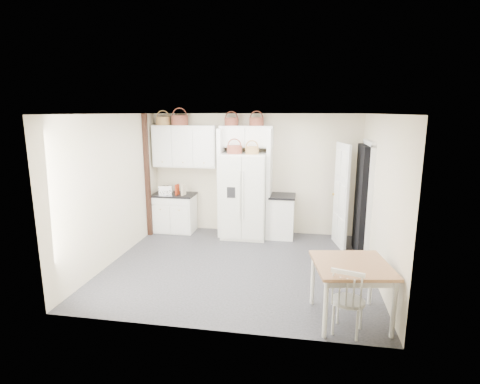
# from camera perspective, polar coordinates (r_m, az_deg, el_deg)

# --- Properties ---
(floor) EXTENTS (4.50, 4.50, 0.00)m
(floor) POSITION_cam_1_polar(r_m,az_deg,el_deg) (6.66, -0.21, -11.18)
(floor) COLOR #272727
(floor) RESTS_ON ground
(ceiling) EXTENTS (4.50, 4.50, 0.00)m
(ceiling) POSITION_cam_1_polar(r_m,az_deg,el_deg) (6.12, -0.23, 11.81)
(ceiling) COLOR white
(ceiling) RESTS_ON wall_back
(wall_back) EXTENTS (4.50, 0.00, 4.50)m
(wall_back) POSITION_cam_1_polar(r_m,az_deg,el_deg) (8.20, 2.19, 2.75)
(wall_back) COLOR beige
(wall_back) RESTS_ON floor
(wall_left) EXTENTS (0.00, 4.00, 4.00)m
(wall_left) POSITION_cam_1_polar(r_m,az_deg,el_deg) (7.00, -18.68, 0.49)
(wall_left) COLOR beige
(wall_left) RESTS_ON floor
(wall_right) EXTENTS (0.00, 4.00, 4.00)m
(wall_right) POSITION_cam_1_polar(r_m,az_deg,el_deg) (6.29, 20.43, -0.90)
(wall_right) COLOR beige
(wall_right) RESTS_ON floor
(refrigerator) EXTENTS (0.93, 0.75, 1.80)m
(refrigerator) POSITION_cam_1_polar(r_m,az_deg,el_deg) (7.91, 0.71, -0.55)
(refrigerator) COLOR white
(refrigerator) RESTS_ON floor
(base_cab_left) EXTENTS (0.88, 0.56, 0.82)m
(base_cab_left) POSITION_cam_1_polar(r_m,az_deg,el_deg) (8.51, -9.92, -3.21)
(base_cab_left) COLOR white
(base_cab_left) RESTS_ON floor
(base_cab_right) EXTENTS (0.50, 0.60, 0.88)m
(base_cab_right) POSITION_cam_1_polar(r_m,az_deg,el_deg) (8.04, 6.41, -3.80)
(base_cab_right) COLOR white
(base_cab_right) RESTS_ON floor
(dining_table) EXTENTS (1.06, 1.06, 0.77)m
(dining_table) POSITION_cam_1_polar(r_m,az_deg,el_deg) (5.14, 16.42, -14.37)
(dining_table) COLOR brown
(dining_table) RESTS_ON floor
(windsor_chair) EXTENTS (0.49, 0.46, 0.82)m
(windsor_chair) POSITION_cam_1_polar(r_m,az_deg,el_deg) (4.85, 16.17, -15.67)
(windsor_chair) COLOR white
(windsor_chair) RESTS_ON floor
(counter_left) EXTENTS (0.92, 0.60, 0.04)m
(counter_left) POSITION_cam_1_polar(r_m,az_deg,el_deg) (8.41, -10.02, -0.40)
(counter_left) COLOR black
(counter_left) RESTS_ON base_cab_left
(counter_right) EXTENTS (0.54, 0.64, 0.04)m
(counter_right) POSITION_cam_1_polar(r_m,az_deg,el_deg) (7.93, 6.49, -0.61)
(counter_right) COLOR black
(counter_right) RESTS_ON base_cab_right
(toaster) EXTENTS (0.31, 0.22, 0.20)m
(toaster) POSITION_cam_1_polar(r_m,az_deg,el_deg) (8.34, -11.23, 0.28)
(toaster) COLOR silver
(toaster) RESTS_ON counter_left
(cookbook_red) EXTENTS (0.05, 0.16, 0.23)m
(cookbook_red) POSITION_cam_1_polar(r_m,az_deg,el_deg) (8.27, -9.54, 0.37)
(cookbook_red) COLOR #A02B10
(cookbook_red) RESTS_ON counter_left
(cookbook_cream) EXTENTS (0.07, 0.16, 0.24)m
(cookbook_cream) POSITION_cam_1_polar(r_m,az_deg,el_deg) (8.23, -8.58, 0.36)
(cookbook_cream) COLOR beige
(cookbook_cream) RESTS_ON counter_left
(basket_upper_a) EXTENTS (0.31, 0.31, 0.18)m
(basket_upper_a) POSITION_cam_1_polar(r_m,az_deg,el_deg) (8.42, -11.64, 10.55)
(basket_upper_a) COLOR olive
(basket_upper_a) RESTS_ON upper_cabinet
(basket_upper_b) EXTENTS (0.36, 0.36, 0.21)m
(basket_upper_b) POSITION_cam_1_polar(r_m,az_deg,el_deg) (8.29, -9.17, 10.74)
(basket_upper_b) COLOR maroon
(basket_upper_b) RESTS_ON upper_cabinet
(basket_bridge_a) EXTENTS (0.29, 0.29, 0.17)m
(basket_bridge_a) POSITION_cam_1_polar(r_m,az_deg,el_deg) (8.00, -1.31, 10.68)
(basket_bridge_a) COLOR maroon
(basket_bridge_a) RESTS_ON bridge_cabinet
(basket_bridge_b) EXTENTS (0.30, 0.30, 0.17)m
(basket_bridge_b) POSITION_cam_1_polar(r_m,az_deg,el_deg) (7.92, 2.53, 10.68)
(basket_bridge_b) COLOR maroon
(basket_bridge_b) RESTS_ON bridge_cabinet
(basket_fridge_a) EXTENTS (0.31, 0.31, 0.17)m
(basket_fridge_a) POSITION_cam_1_polar(r_m,az_deg,el_deg) (7.69, -0.85, 6.49)
(basket_fridge_a) COLOR maroon
(basket_fridge_a) RESTS_ON refrigerator
(basket_fridge_b) EXTENTS (0.28, 0.28, 0.15)m
(basket_fridge_b) POSITION_cam_1_polar(r_m,az_deg,el_deg) (7.64, 1.83, 6.38)
(basket_fridge_b) COLOR olive
(basket_fridge_b) RESTS_ON refrigerator
(upper_cabinet) EXTENTS (1.40, 0.34, 0.90)m
(upper_cabinet) POSITION_cam_1_polar(r_m,az_deg,el_deg) (8.29, -8.34, 6.92)
(upper_cabinet) COLOR white
(upper_cabinet) RESTS_ON wall_back
(bridge_cabinet) EXTENTS (1.12, 0.34, 0.45)m
(bridge_cabinet) POSITION_cam_1_polar(r_m,az_deg,el_deg) (7.96, 0.99, 8.45)
(bridge_cabinet) COLOR white
(bridge_cabinet) RESTS_ON wall_back
(fridge_panel_left) EXTENTS (0.08, 0.60, 2.30)m
(fridge_panel_left) POSITION_cam_1_polar(r_m,az_deg,el_deg) (8.05, -2.77, 1.48)
(fridge_panel_left) COLOR white
(fridge_panel_left) RESTS_ON floor
(fridge_panel_right) EXTENTS (0.08, 0.60, 2.30)m
(fridge_panel_right) POSITION_cam_1_polar(r_m,az_deg,el_deg) (7.90, 4.48, 1.25)
(fridge_panel_right) COLOR white
(fridge_panel_right) RESTS_ON floor
(trim_post) EXTENTS (0.09, 0.09, 2.60)m
(trim_post) POSITION_cam_1_polar(r_m,az_deg,el_deg) (8.17, -13.93, 2.37)
(trim_post) COLOR black
(trim_post) RESTS_ON floor
(doorway_void) EXTENTS (0.18, 0.85, 2.05)m
(doorway_void) POSITION_cam_1_polar(r_m,az_deg,el_deg) (7.29, 18.17, -1.24)
(doorway_void) COLOR black
(doorway_void) RESTS_ON floor
(door_slab) EXTENTS (0.21, 0.79, 2.05)m
(door_slab) POSITION_cam_1_polar(r_m,az_deg,el_deg) (7.57, 15.12, -0.58)
(door_slab) COLOR white
(door_slab) RESTS_ON floor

